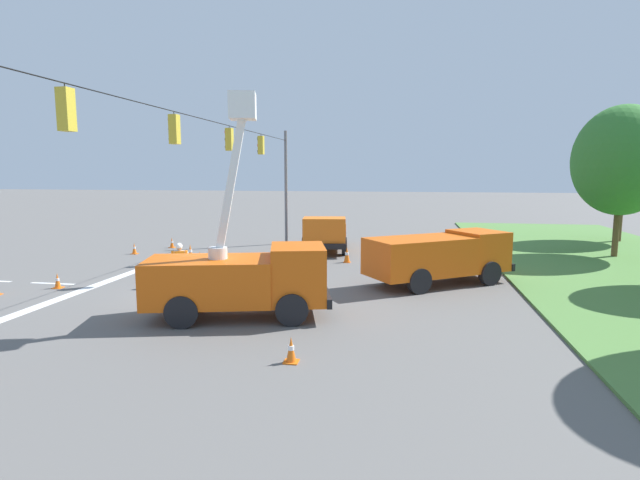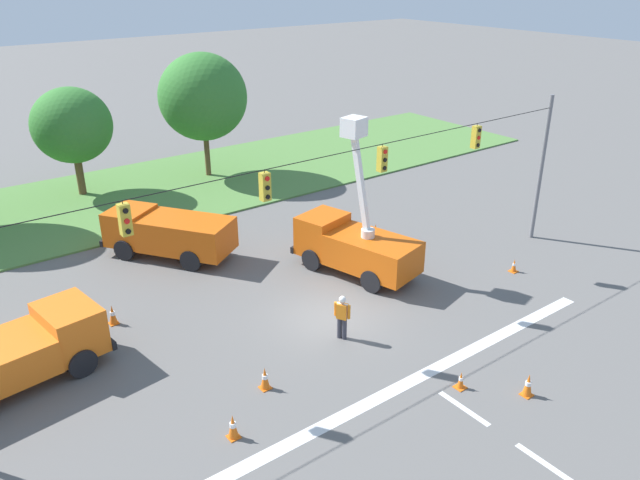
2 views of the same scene
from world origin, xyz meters
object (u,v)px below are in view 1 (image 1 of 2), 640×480
Objects in this scene: utility_truck_support_far at (439,255)px; traffic_cone_far_left at (134,249)px; traffic_cone_mid_left at (200,259)px; tree_west at (622,161)px; utility_truck_support_near at (325,232)px; traffic_cone_lane_edge_a at (291,350)px; road_worker at (180,262)px; tree_far_west at (624,160)px; traffic_cone_foreground_left at (347,255)px; traffic_cone_mid_right at (190,252)px; traffic_cone_foreground_right at (172,243)px; traffic_cone_near_bucket at (58,281)px; utility_truck_bucket_lift at (241,274)px.

utility_truck_support_far reaches higher than traffic_cone_far_left.
utility_truck_support_far is at bearing 80.80° from traffic_cone_mid_left.
utility_truck_support_near is at bearing -89.70° from tree_west.
tree_west is 12.56× the size of traffic_cone_lane_edge_a.
utility_truck_support_near is 3.47× the size of road_worker.
traffic_cone_far_left is at bearing -138.93° from road_worker.
tree_far_west is 4.66× the size of road_worker.
road_worker is 2.22× the size of traffic_cone_mid_left.
traffic_cone_foreground_left is (-6.43, 6.10, -0.60)m from road_worker.
road_worker reaches higher than traffic_cone_mid_right.
tree_far_west is 10.36× the size of traffic_cone_mid_left.
traffic_cone_far_left is (-14.34, -12.47, -0.01)m from traffic_cone_lane_edge_a.
utility_truck_support_near is 7.87m from traffic_cone_mid_right.
traffic_cone_lane_edge_a is at bearing -34.51° from tree_far_west.
utility_truck_support_near is at bearing 106.49° from traffic_cone_far_left.
utility_truck_support_far is 10.64m from road_worker.
tree_west is 25.78m from traffic_cone_foreground_right.
utility_truck_support_far is at bearing 73.21° from traffic_cone_mid_right.
traffic_cone_mid_right reaches higher than traffic_cone_far_left.
traffic_cone_foreground_left is 1.24× the size of traffic_cone_lane_edge_a.
traffic_cone_far_left is at bearing -92.74° from traffic_cone_foreground_left.
traffic_cone_lane_edge_a is at bearing 61.13° from traffic_cone_near_bucket.
traffic_cone_near_bucket is at bearing -56.90° from tree_far_west.
tree_west is 13.33m from utility_truck_support_far.
traffic_cone_far_left is (3.19, -26.33, -4.92)m from tree_west.
tree_west is 12.90× the size of traffic_cone_far_left.
traffic_cone_foreground_right is 0.79× the size of traffic_cone_mid_left.
road_worker is 4.88m from traffic_cone_near_bucket.
traffic_cone_far_left is (-7.02, -6.12, -0.70)m from road_worker.
utility_truck_bucket_lift is at bearing -42.70° from tree_far_west.
traffic_cone_lane_edge_a is at bearing 1.04° from traffic_cone_foreground_left.
tree_far_west is at bearing 157.75° from tree_west.
traffic_cone_lane_edge_a is at bearing 41.01° from traffic_cone_far_left.
utility_truck_support_far reaches higher than traffic_cone_mid_left.
utility_truck_support_near is 9.79× the size of traffic_cone_foreground_right.
utility_truck_bucket_lift is (14.04, -16.30, -3.80)m from tree_west.
traffic_cone_foreground_left is at bearing 167.97° from utility_truck_bucket_lift.
utility_truck_bucket_lift is 8.82× the size of traffic_cone_mid_left.
traffic_cone_mid_left is (5.70, 4.27, 0.10)m from traffic_cone_foreground_right.
traffic_cone_lane_edge_a is (24.02, -16.52, -5.06)m from tree_far_west.
tree_far_west is at bearing 104.28° from traffic_cone_foreground_right.
utility_truck_support_near is 14.55m from traffic_cone_near_bucket.
traffic_cone_near_bucket is at bearing -106.80° from utility_truck_bucket_lift.
traffic_cone_foreground_left reaches higher than traffic_cone_near_bucket.
road_worker is 8.89m from traffic_cone_foreground_left.
tree_far_west reaches higher than traffic_cone_near_bucket.
traffic_cone_near_bucket is 8.39m from traffic_cone_far_left.
traffic_cone_mid_left reaches higher than traffic_cone_near_bucket.
traffic_cone_mid_left is at bearing 59.46° from traffic_cone_far_left.
traffic_cone_far_left is (-0.58, -12.22, -0.10)m from traffic_cone_foreground_left.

